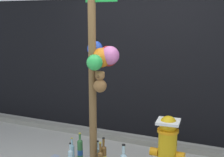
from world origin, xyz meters
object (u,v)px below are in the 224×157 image
(bottle_0, at_px, (98,156))
(bottle_4, at_px, (72,151))
(bottle_3, at_px, (80,150))
(fire_hydrant, at_px, (167,147))
(bottle_5, at_px, (104,157))
(memorial_post, at_px, (99,49))

(bottle_0, xyz_separation_m, bottle_4, (-0.41, 0.05, -0.03))
(bottle_0, height_order, bottle_3, bottle_3)
(fire_hydrant, xyz_separation_m, bottle_3, (-1.17, 0.04, -0.26))
(fire_hydrant, bearing_deg, bottle_3, 178.24)
(fire_hydrant, distance_m, bottle_5, 0.82)
(bottle_4, height_order, bottle_5, bottle_5)
(memorial_post, height_order, bottle_4, memorial_post)
(bottle_4, distance_m, bottle_5, 0.52)
(fire_hydrant, height_order, bottle_0, fire_hydrant)
(memorial_post, bearing_deg, bottle_0, 135.99)
(memorial_post, relative_size, fire_hydrant, 3.28)
(fire_hydrant, bearing_deg, bottle_4, 178.30)
(bottle_3, bearing_deg, bottle_5, -13.52)
(bottle_0, bearing_deg, fire_hydrant, 0.78)
(memorial_post, bearing_deg, bottle_3, 162.90)
(memorial_post, distance_m, fire_hydrant, 1.37)
(fire_hydrant, distance_m, bottle_4, 1.32)
(memorial_post, height_order, bottle_3, memorial_post)
(bottle_0, relative_size, bottle_4, 1.15)
(bottle_3, relative_size, bottle_5, 0.93)
(fire_hydrant, height_order, bottle_3, fire_hydrant)
(bottle_0, relative_size, bottle_3, 0.88)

